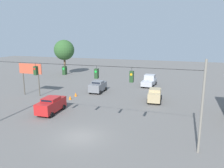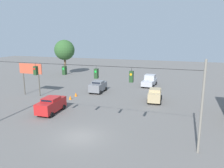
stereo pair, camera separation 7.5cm
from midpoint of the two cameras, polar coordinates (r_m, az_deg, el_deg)
ground_plane at (r=21.71m, az=-8.13°, el=-13.38°), size 140.00×140.00×0.00m
overhead_signal_span at (r=20.35m, az=-7.97°, el=-0.69°), size 21.25×0.38×7.72m
sedan_tan_oncoming_far at (r=32.49m, az=11.18°, el=-2.80°), size 2.14×4.21×1.94m
pickup_truck_silver_oncoming_deep at (r=42.62m, az=9.81°, el=0.81°), size 2.50×5.17×2.12m
sedan_red_parked_shoulder at (r=28.36m, az=-15.53°, el=-5.22°), size 2.21×4.62×1.98m
sedan_grey_withflow_far at (r=37.35m, az=-3.62°, el=-0.60°), size 2.13×4.00×1.95m
traffic_cone_nearest at (r=28.26m, az=-17.61°, el=-6.97°), size 0.42×0.42×0.61m
traffic_cone_second at (r=29.95m, az=-15.32°, el=-5.72°), size 0.42×0.42×0.61m
traffic_cone_third at (r=31.65m, az=-12.83°, el=-4.61°), size 0.42×0.42×0.61m
traffic_cone_fourth at (r=33.66m, az=-10.80°, el=-3.50°), size 0.42×0.42×0.61m
traffic_cone_fifth at (r=35.32m, az=-9.36°, el=-2.69°), size 0.42×0.42×0.61m
roadside_billboard at (r=37.13m, az=-20.43°, el=3.07°), size 4.16×0.16×5.17m
tree_horizon_left at (r=55.23m, az=-12.27°, el=8.64°), size 4.92×4.92×8.55m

